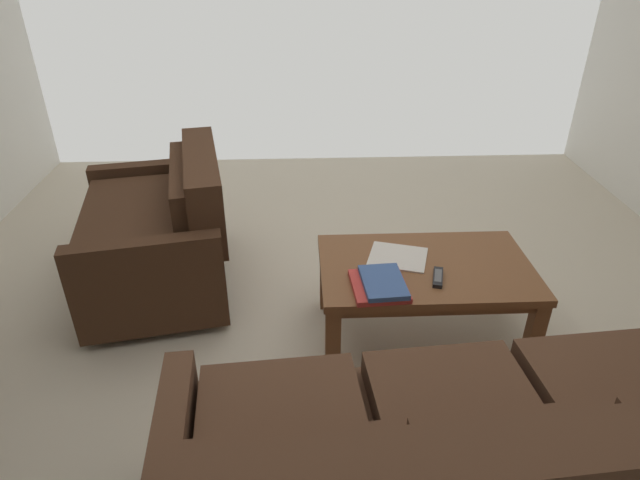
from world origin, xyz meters
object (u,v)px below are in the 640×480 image
(sofa_main, at_px, (469,478))
(book_stack, at_px, (381,284))
(tv_remote, at_px, (438,277))
(coffee_table, at_px, (425,276))
(loveseat_near, at_px, (162,232))
(loose_magazine, at_px, (398,257))

(sofa_main, distance_m, book_stack, 0.96)
(book_stack, bearing_deg, tv_remote, -166.86)
(sofa_main, relative_size, book_stack, 6.85)
(sofa_main, relative_size, coffee_table, 1.90)
(loveseat_near, height_order, tv_remote, loveseat_near)
(book_stack, relative_size, tv_remote, 1.76)
(sofa_main, relative_size, loveseat_near, 1.60)
(book_stack, distance_m, tv_remote, 0.29)
(tv_remote, bearing_deg, book_stack, 13.14)
(loveseat_near, bearing_deg, book_stack, 147.26)
(coffee_table, distance_m, loose_magazine, 0.17)
(sofa_main, bearing_deg, tv_remote, -97.41)
(coffee_table, xyz_separation_m, loose_magazine, (0.13, -0.08, 0.07))
(loveseat_near, xyz_separation_m, book_stack, (-1.17, 0.75, 0.11))
(coffee_table, bearing_deg, loose_magazine, -30.12)
(tv_remote, bearing_deg, sofa_main, 82.59)
(loveseat_near, xyz_separation_m, coffee_table, (-1.43, 0.56, 0.02))
(tv_remote, bearing_deg, loveseat_near, -25.29)
(coffee_table, xyz_separation_m, tv_remote, (-0.03, 0.13, 0.08))
(coffee_table, xyz_separation_m, book_stack, (0.26, 0.19, 0.09))
(tv_remote, height_order, loose_magazine, tv_remote)
(loose_magazine, bearing_deg, coffee_table, 77.03)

